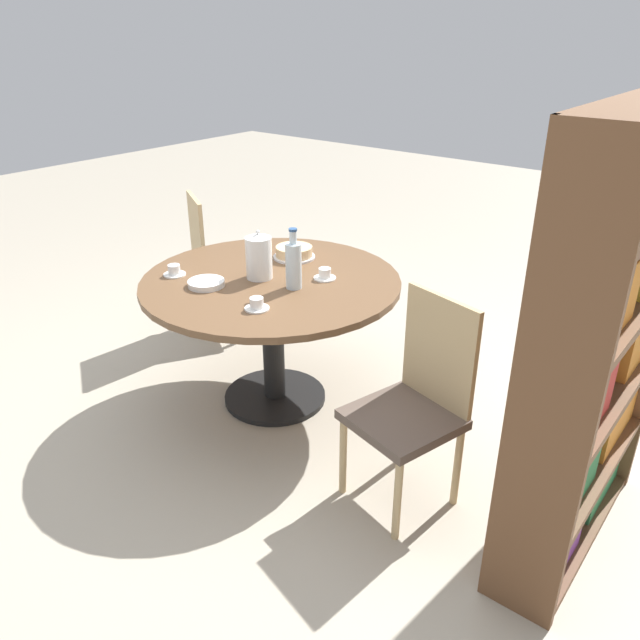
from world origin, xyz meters
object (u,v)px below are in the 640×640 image
Objects in this scene: cup_a at (174,271)px; cup_c at (257,305)px; chair_b at (415,401)px; water_bottle at (294,264)px; cake_main at (294,252)px; bookshelf at (594,354)px; cup_b at (325,275)px; chair_a at (218,261)px; coffee_pot at (259,256)px.

cup_a is 1.00× the size of cup_c.
chair_b is 8.03× the size of cup_a.
water_bottle reaches higher than cup_c.
cake_main is at bearing 151.96° from cup_a.
bookshelf reaches higher than cup_c.
cup_b is (-0.20, 0.05, -0.11)m from water_bottle.
bookshelf is 1.47m from cup_c.
bookshelf is (-0.20, 0.63, 0.36)m from chair_b.
chair_b is (0.66, 1.95, 0.00)m from chair_a.
cup_c is (0.31, 0.04, -0.11)m from water_bottle.
chair_b is 3.05× the size of water_bottle.
chair_b is 1.49m from cup_a.
coffee_pot is at bearing -87.81° from water_bottle.
bookshelf is at bearing 102.89° from cup_c.
chair_a is 0.88m from cake_main.
coffee_pot is 1.09× the size of cake_main.
coffee_pot is (0.03, -1.70, 0.01)m from bookshelf.
coffee_pot is 0.84× the size of water_bottle.
cup_b is at bearing 124.92° from cup_a.
chair_a is 2.65m from bookshelf.
water_bottle reaches higher than chair_b.
chair_b is 0.54× the size of bookshelf.
coffee_pot is at bearing -53.97° from cup_b.
coffee_pot reaches higher than cup_a.
cup_a is at bearing 97.80° from bookshelf.
chair_a reaches higher than cake_main.
water_bottle is at bearing -13.67° from cup_b.
cake_main reaches higher than cup_b.
chair_b reaches higher than cake_main.
cake_main reaches higher than cup_a.
bookshelf is at bearing 32.50° from chair_b.
chair_b is at bearing 64.67° from cup_b.
cup_b is 1.00× the size of cup_c.
chair_a is at bearing -103.99° from cup_b.
chair_b is at bearing 107.58° from bookshelf.
cup_a and cup_c have the same top height.
chair_a reaches higher than cup_b.
cup_a is 0.65m from cup_c.
coffee_pot is 2.21× the size of cup_b.
chair_b is 3.97× the size of cake_main.
chair_b is at bearing 80.89° from coffee_pot.
bookshelf reaches higher than cake_main.
cake_main is at bearing 170.21° from chair_b.
water_bottle is 2.63× the size of cup_c.
chair_b is 8.03× the size of cup_c.
cup_b is at bearing 169.59° from chair_b.
water_bottle reaches higher than chair_a.
cup_a is at bearing -55.91° from coffee_pot.
water_bottle is at bearing 92.19° from coffee_pot.
bookshelf is 1.47m from water_bottle.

